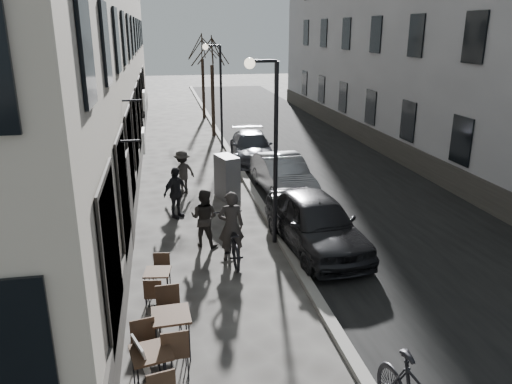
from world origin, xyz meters
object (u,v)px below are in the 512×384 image
object	(u,v)px
bistro_set_b	(172,330)
car_mid	(283,175)
bistro_set_a	(152,367)
car_near	(316,222)
tree_near	(212,50)
pedestrian_far	(176,193)
tree_far	(202,47)
pedestrian_near	(204,218)
sign_board	(146,370)
bistro_set_c	(158,282)
bicycle	(231,239)
streetlamp_far	(217,85)
car_far	(252,147)
utility_cabinet	(227,177)
streetlamp_near	(270,133)
pedestrian_mid	(182,172)

from	to	relation	value
bistro_set_b	car_mid	world-z (taller)	car_mid
bistro_set_a	car_near	size ratio (longest dim) A/B	0.36
tree_near	pedestrian_far	bearing A→B (deg)	-101.59
tree_far	pedestrian_near	xyz separation A→B (m)	(-1.86, -20.84, -3.84)
car_mid	sign_board	bearing A→B (deg)	-119.12
pedestrian_near	car_mid	bearing A→B (deg)	-99.85
bistro_set_c	bicycle	xyz separation A→B (m)	(1.89, 1.70, 0.15)
streetlamp_far	car_far	distance (m)	4.00
tree_far	car_mid	world-z (taller)	tree_far
tree_near	tree_far	bearing A→B (deg)	90.00
tree_near	utility_cabinet	size ratio (longest dim) A/B	3.67
car_far	sign_board	bearing A→B (deg)	-102.41
streetlamp_near	utility_cabinet	bearing A→B (deg)	98.71
streetlamp_near	bistro_set_a	xyz separation A→B (m)	(-3.18, -5.62, -2.68)
tree_far	bistro_set_a	bearing A→B (deg)	-96.97
pedestrian_near	pedestrian_mid	distance (m)	4.81
bistro_set_c	car_near	size ratio (longest dim) A/B	0.31
tree_far	bistro_set_c	size ratio (longest dim) A/B	4.01
car_mid	pedestrian_near	bearing A→B (deg)	-131.54
bicycle	bistro_set_b	bearing A→B (deg)	65.90
bicycle	car_far	distance (m)	10.27
streetlamp_near	pedestrian_near	world-z (taller)	streetlamp_near
bistro_set_a	car_far	xyz separation A→B (m)	(4.35, 14.74, 0.16)
sign_board	pedestrian_far	bearing A→B (deg)	63.84
streetlamp_near	bistro_set_c	xyz separation A→B (m)	(-3.08, -2.57, -2.74)
car_near	car_mid	bearing A→B (deg)	81.64
pedestrian_far	tree_near	bearing A→B (deg)	36.75
car_near	car_far	size ratio (longest dim) A/B	1.02
streetlamp_far	pedestrian_mid	size ratio (longest dim) A/B	3.17
bistro_set_c	pedestrian_near	distance (m)	3.04
streetlamp_near	tree_near	xyz separation A→B (m)	(0.07, 15.00, 1.50)
bistro_set_b	sign_board	distance (m)	1.01
sign_board	tree_far	bearing A→B (deg)	62.28
bistro_set_a	pedestrian_mid	xyz separation A→B (m)	(1.03, 10.57, 0.32)
bistro_set_c	pedestrian_far	xyz separation A→B (m)	(0.59, 5.09, 0.41)
bistro_set_c	utility_cabinet	distance (m)	7.11
car_near	bistro_set_a	bearing A→B (deg)	-136.19
bicycle	pedestrian_near	world-z (taller)	pedestrian_near
tree_near	pedestrian_near	distance (m)	15.44
pedestrian_far	car_near	bearing A→B (deg)	-82.13
streetlamp_near	bistro_set_c	size ratio (longest dim) A/B	3.58
tree_far	car_far	xyz separation A→B (m)	(1.10, -11.87, -4.02)
bicycle	car_near	bearing A→B (deg)	-174.13
tree_near	car_near	bearing A→B (deg)	-85.97
bistro_set_a	bistro_set_c	size ratio (longest dim) A/B	1.15
car_mid	bicycle	bearing A→B (deg)	-120.47
bistro_set_c	pedestrian_near	size ratio (longest dim) A/B	0.87
pedestrian_far	bistro_set_c	bearing A→B (deg)	-138.30
bistro_set_c	streetlamp_near	bearing A→B (deg)	48.49
tree_near	bistro_set_a	world-z (taller)	tree_near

